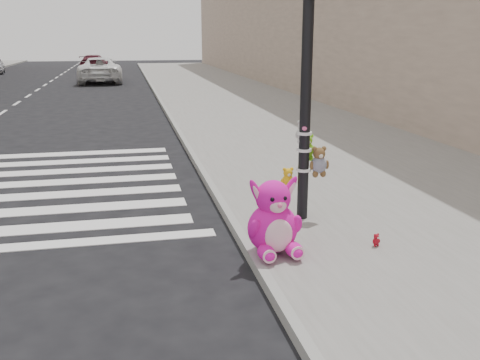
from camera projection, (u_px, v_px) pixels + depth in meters
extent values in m
plane|color=black|center=(130.00, 297.00, 5.94)|extent=(120.00, 120.00, 0.00)
cube|color=slate|center=(291.00, 128.00, 16.37)|extent=(7.00, 80.00, 0.14)
cube|color=gray|center=(179.00, 132.00, 15.67)|extent=(0.12, 80.00, 0.15)
cylinder|color=black|center=(306.00, 85.00, 7.61)|extent=(0.16, 0.16, 4.00)
cylinder|color=white|center=(303.00, 170.00, 7.93)|extent=(0.22, 0.22, 0.04)
cylinder|color=white|center=(304.00, 150.00, 7.86)|extent=(0.22, 0.22, 0.04)
cylinder|color=white|center=(305.00, 133.00, 7.79)|extent=(0.22, 0.22, 0.04)
ellipsoid|color=#EE14AB|center=(266.00, 255.00, 6.50)|extent=(0.24, 0.36, 0.18)
ellipsoid|color=#EE14AB|center=(294.00, 252.00, 6.60)|extent=(0.24, 0.36, 0.18)
ellipsoid|color=#EE14AB|center=(273.00, 228.00, 6.75)|extent=(0.69, 0.60, 0.64)
ellipsoid|color=#F9BFD1|center=(279.00, 236.00, 6.55)|extent=(0.37, 0.16, 0.42)
sphere|color=#EE14AB|center=(273.00, 198.00, 6.65)|extent=(0.48, 0.48, 0.44)
ellipsoid|color=#EE14AB|center=(257.00, 194.00, 6.59)|extent=(0.31, 0.12, 0.44)
ellipsoid|color=#EE14AB|center=(288.00, 191.00, 6.70)|extent=(0.31, 0.12, 0.44)
imported|color=white|center=(100.00, 70.00, 33.00)|extent=(2.69, 5.58, 1.53)
imported|color=#571926|center=(94.00, 62.00, 44.91)|extent=(2.37, 4.59, 1.27)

